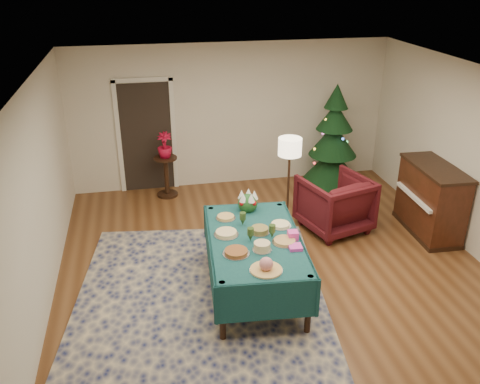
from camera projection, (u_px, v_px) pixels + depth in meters
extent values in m
plane|color=#593319|center=(279.00, 280.00, 6.99)|extent=(7.00, 7.00, 0.00)
plane|color=white|center=(286.00, 85.00, 5.87)|extent=(7.00, 7.00, 0.00)
plane|color=beige|center=(231.00, 116.00, 9.55)|extent=(6.00, 0.00, 6.00)
plane|color=beige|center=(33.00, 212.00, 5.88)|extent=(0.00, 7.00, 7.00)
cube|color=black|center=(147.00, 138.00, 9.38)|extent=(0.92, 0.02, 2.04)
cube|color=silver|center=(119.00, 138.00, 9.27)|extent=(0.08, 0.04, 2.14)
cube|color=silver|center=(174.00, 135.00, 9.45)|extent=(0.08, 0.04, 2.14)
cube|color=silver|center=(142.00, 80.00, 8.92)|extent=(1.08, 0.04, 0.08)
cube|color=#151E4F|center=(201.00, 310.00, 6.37)|extent=(3.74, 4.60, 0.02)
cylinder|color=black|center=(223.00, 311.00, 5.74)|extent=(0.07, 0.07, 0.79)
cylinder|color=black|center=(211.00, 232.00, 7.40)|extent=(0.07, 0.07, 0.79)
cylinder|color=black|center=(309.00, 305.00, 5.84)|extent=(0.07, 0.07, 0.79)
cylinder|color=black|center=(279.00, 229.00, 7.51)|extent=(0.07, 0.07, 0.79)
cube|color=#133F43|center=(255.00, 239.00, 6.47)|extent=(1.33, 2.10, 0.04)
cube|color=#133F43|center=(245.00, 219.00, 7.46)|extent=(1.20, 0.13, 0.50)
cube|color=#133F43|center=(267.00, 302.00, 5.66)|extent=(1.20, 0.13, 0.50)
cube|color=#133F43|center=(298.00, 252.00, 6.62)|extent=(0.20, 2.04, 0.50)
cube|color=#133F43|center=(210.00, 258.00, 6.50)|extent=(0.20, 2.04, 0.50)
cylinder|color=silver|center=(266.00, 270.00, 5.77)|extent=(0.38, 0.38, 0.01)
sphere|color=#CC727A|center=(266.00, 264.00, 5.74)|extent=(0.16, 0.16, 0.16)
cylinder|color=silver|center=(236.00, 254.00, 6.10)|extent=(0.33, 0.33, 0.01)
cylinder|color=brown|center=(236.00, 252.00, 6.09)|extent=(0.28, 0.28, 0.04)
cylinder|color=silver|center=(262.00, 250.00, 6.18)|extent=(0.24, 0.24, 0.01)
cylinder|color=tan|center=(262.00, 246.00, 6.16)|extent=(0.20, 0.20, 0.10)
cylinder|color=silver|center=(284.00, 242.00, 6.35)|extent=(0.32, 0.32, 0.01)
cylinder|color=#B2844C|center=(285.00, 241.00, 6.34)|extent=(0.27, 0.27, 0.03)
cylinder|color=silver|center=(226.00, 235.00, 6.52)|extent=(0.32, 0.32, 0.01)
cylinder|color=#D8BF7F|center=(226.00, 233.00, 6.51)|extent=(0.27, 0.27, 0.04)
cylinder|color=silver|center=(260.00, 232.00, 6.58)|extent=(0.26, 0.26, 0.01)
cylinder|color=maroon|center=(260.00, 230.00, 6.56)|extent=(0.22, 0.22, 0.06)
cylinder|color=silver|center=(280.00, 226.00, 6.74)|extent=(0.28, 0.28, 0.01)
cylinder|color=#F2EACC|center=(281.00, 224.00, 6.73)|extent=(0.24, 0.24, 0.03)
cylinder|color=silver|center=(226.00, 218.00, 6.94)|extent=(0.27, 0.27, 0.01)
cylinder|color=tan|center=(226.00, 217.00, 6.93)|extent=(0.23, 0.23, 0.03)
cone|color=#2D471E|center=(243.00, 222.00, 6.75)|extent=(0.07, 0.07, 0.10)
cylinder|color=#2D471E|center=(243.00, 216.00, 6.71)|extent=(0.08, 0.08, 0.10)
cone|color=#2D471E|center=(272.00, 235.00, 6.44)|extent=(0.07, 0.07, 0.10)
cylinder|color=#2D471E|center=(272.00, 228.00, 6.40)|extent=(0.08, 0.08, 0.10)
cone|color=#2D471E|center=(250.00, 238.00, 6.37)|extent=(0.07, 0.07, 0.10)
cylinder|color=#2D471E|center=(251.00, 231.00, 6.33)|extent=(0.08, 0.08, 0.10)
cube|color=#E33FB9|center=(295.00, 247.00, 6.21)|extent=(0.17, 0.17, 0.04)
cube|color=#EA41AC|center=(293.00, 235.00, 6.42)|extent=(0.14, 0.14, 0.11)
sphere|color=#1E4C1E|center=(248.00, 203.00, 7.13)|extent=(0.28, 0.28, 0.28)
cone|color=white|center=(254.00, 195.00, 7.10)|extent=(0.11, 0.11, 0.13)
cone|color=white|center=(248.00, 192.00, 7.16)|extent=(0.11, 0.11, 0.13)
cone|color=white|center=(242.00, 194.00, 7.11)|extent=(0.11, 0.11, 0.13)
cone|color=white|center=(243.00, 197.00, 7.01)|extent=(0.11, 0.11, 0.13)
cone|color=white|center=(251.00, 198.00, 7.00)|extent=(0.11, 0.11, 0.13)
sphere|color=#B20C0F|center=(253.00, 198.00, 7.19)|extent=(0.07, 0.07, 0.07)
sphere|color=#B20C0F|center=(242.00, 198.00, 7.19)|extent=(0.07, 0.07, 0.07)
sphere|color=#B20C0F|center=(242.00, 203.00, 7.04)|extent=(0.07, 0.07, 0.07)
sphere|color=#B20C0F|center=(254.00, 203.00, 7.04)|extent=(0.07, 0.07, 0.07)
imported|color=#440E14|center=(335.00, 201.00, 8.13)|extent=(1.19, 1.14, 1.00)
cylinder|color=#A57F3F|center=(287.00, 225.00, 8.42)|extent=(0.26, 0.26, 0.03)
cylinder|color=black|center=(288.00, 187.00, 8.14)|extent=(0.04, 0.04, 1.38)
cylinder|color=#FFEABF|center=(290.00, 147.00, 7.85)|extent=(0.37, 0.37, 0.28)
cylinder|color=black|center=(168.00, 194.00, 9.51)|extent=(0.38, 0.38, 0.04)
cylinder|color=black|center=(167.00, 177.00, 9.36)|extent=(0.08, 0.08, 0.70)
cylinder|color=black|center=(165.00, 158.00, 9.21)|extent=(0.42, 0.42, 0.03)
imported|color=#B10C2C|center=(165.00, 151.00, 9.14)|extent=(0.26, 0.47, 0.26)
cylinder|color=black|center=(330.00, 182.00, 9.88)|extent=(0.12, 0.12, 0.16)
cone|color=black|center=(331.00, 164.00, 9.72)|extent=(1.43, 1.43, 0.70)
cone|color=black|center=(333.00, 140.00, 9.51)|extent=(1.17, 1.17, 0.60)
cone|color=black|center=(335.00, 116.00, 9.33)|extent=(0.89, 0.89, 0.50)
cone|color=black|center=(337.00, 96.00, 9.17)|extent=(0.57, 0.57, 0.45)
cube|color=black|center=(426.00, 229.00, 8.23)|extent=(0.62, 1.32, 0.07)
cube|color=black|center=(431.00, 200.00, 8.01)|extent=(0.60, 1.30, 1.06)
cube|color=black|center=(436.00, 168.00, 7.79)|extent=(0.64, 1.34, 0.05)
cube|color=white|center=(415.00, 197.00, 7.94)|extent=(0.16, 1.10, 0.05)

